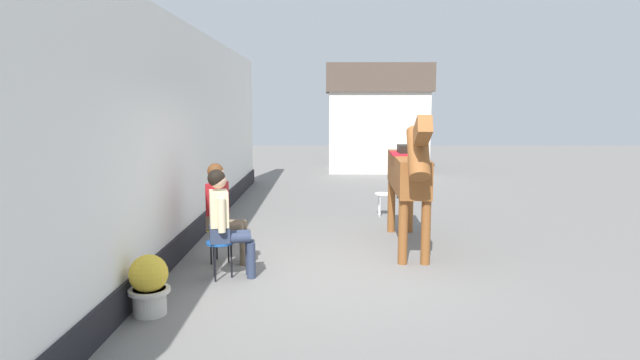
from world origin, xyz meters
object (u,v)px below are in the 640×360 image
object	(u,v)px
seated_visitor_near	(224,218)
spare_stool_white	(383,196)
saddled_horse_center	(408,173)
flower_planter_near	(149,284)
seated_visitor_far	(222,208)
satchel_bag	(228,238)

from	to	relation	value
seated_visitor_near	spare_stool_white	bearing A→B (deg)	58.64
seated_visitor_near	saddled_horse_center	world-z (taller)	saddled_horse_center
flower_planter_near	spare_stool_white	distance (m)	5.94
seated_visitor_near	spare_stool_white	size ratio (longest dim) A/B	3.02
seated_visitor_far	flower_planter_near	size ratio (longest dim) A/B	2.17
spare_stool_white	satchel_bag	xyz separation A→B (m)	(-2.68, -2.22, -0.30)
seated_visitor_near	satchel_bag	bearing A→B (deg)	99.38
flower_planter_near	saddled_horse_center	bearing A→B (deg)	41.27
saddled_horse_center	flower_planter_near	size ratio (longest dim) A/B	4.69
seated_visitor_near	saddled_horse_center	bearing A→B (deg)	30.63
saddled_horse_center	flower_planter_near	distance (m)	4.18
flower_planter_near	satchel_bag	bearing A→B (deg)	84.38
seated_visitor_near	satchel_bag	size ratio (longest dim) A/B	4.96
spare_stool_white	flower_planter_near	bearing A→B (deg)	-119.94
seated_visitor_near	flower_planter_near	xyz separation A→B (m)	(-0.57, -1.22, -0.44)
seated_visitor_near	spare_stool_white	world-z (taller)	seated_visitor_near
seated_visitor_far	spare_stool_white	distance (m)	4.14
satchel_bag	saddled_horse_center	bearing A→B (deg)	116.19
seated_visitor_far	satchel_bag	size ratio (longest dim) A/B	4.96
saddled_horse_center	satchel_bag	bearing A→B (deg)	175.46
seated_visitor_far	flower_planter_near	bearing A→B (deg)	-102.15
saddled_horse_center	flower_planter_near	xyz separation A→B (m)	(-3.08, -2.71, -0.82)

